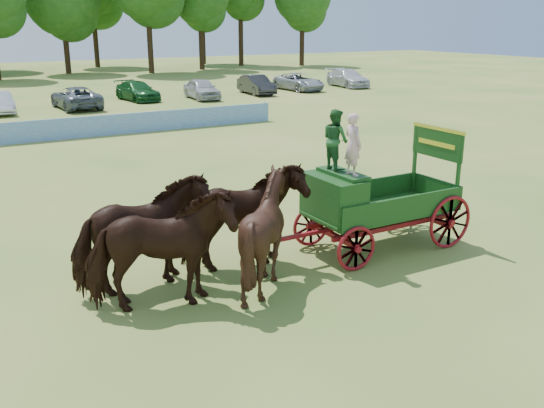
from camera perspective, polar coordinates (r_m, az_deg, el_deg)
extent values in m
plane|color=#A4994A|center=(14.96, -6.33, -5.39)|extent=(160.00, 160.00, 0.00)
imported|color=black|center=(12.28, -10.46, -4.42)|extent=(3.18, 1.98, 2.49)
imported|color=black|center=(13.26, -12.08, -2.89)|extent=(3.07, 1.63, 2.49)
imported|color=black|center=(13.19, -0.62, -2.58)|extent=(2.40, 2.17, 2.50)
imported|color=black|center=(14.11, -2.81, -1.29)|extent=(3.06, 1.61, 2.49)
cube|color=maroon|center=(14.97, 5.72, -2.89)|extent=(0.12, 2.00, 0.12)
cube|color=maroon|center=(16.82, 14.07, -1.09)|extent=(0.12, 2.00, 0.12)
cube|color=maroon|center=(15.42, 11.47, -2.09)|extent=(3.80, 0.10, 0.12)
cube|color=maroon|center=(16.21, 8.92, -1.00)|extent=(3.80, 0.10, 0.12)
cube|color=maroon|center=(14.44, 2.82, -2.95)|extent=(2.80, 0.09, 0.09)
cube|color=#184617|center=(15.73, 10.21, -0.57)|extent=(3.80, 1.80, 0.10)
cube|color=#184617|center=(15.01, 12.42, -0.34)|extent=(3.80, 0.06, 0.55)
cube|color=#184617|center=(16.29, 8.29, 1.24)|extent=(3.80, 0.06, 0.55)
cube|color=#184617|center=(16.88, 15.18, 1.38)|extent=(0.06, 1.80, 0.55)
cube|color=#184617|center=(14.68, 5.82, 0.60)|extent=(0.85, 1.70, 1.05)
cube|color=#184617|center=(14.67, 6.68, 2.87)|extent=(0.55, 1.50, 0.08)
cube|color=#184617|center=(14.52, 4.58, -0.37)|extent=(0.10, 1.60, 0.65)
cube|color=#184617|center=(14.71, 5.13, -1.38)|extent=(0.55, 1.60, 0.06)
cube|color=#184617|center=(16.13, 17.14, 2.89)|extent=(0.08, 0.08, 1.80)
cube|color=#184617|center=(17.23, 13.29, 4.05)|extent=(0.08, 0.08, 1.80)
cube|color=#184617|center=(16.55, 15.31, 5.51)|extent=(0.07, 1.75, 0.75)
cube|color=gold|center=(16.48, 15.42, 6.87)|extent=(0.08, 1.80, 0.09)
cube|color=gold|center=(16.52, 15.21, 5.50)|extent=(0.02, 1.30, 0.12)
torus|color=maroon|center=(14.28, 7.93, -4.19)|extent=(1.09, 0.09, 1.09)
torus|color=maroon|center=(15.72, 3.70, -2.06)|extent=(1.09, 0.09, 1.09)
torus|color=maroon|center=(16.16, 16.41, -1.64)|extent=(1.39, 0.09, 1.39)
torus|color=maroon|center=(17.45, 11.96, 0.05)|extent=(1.39, 0.09, 1.39)
imported|color=beige|center=(14.23, 7.63, 5.58)|extent=(0.35, 0.53, 1.46)
imported|color=#225C29|center=(14.78, 5.98, 6.07)|extent=(0.56, 0.71, 1.47)
cube|color=#2053AE|center=(31.48, -21.56, 6.37)|extent=(26.00, 0.08, 1.05)
imported|color=slate|center=(42.78, -17.97, 9.50)|extent=(2.63, 5.32, 1.45)
imported|color=#144C1E|center=(46.06, -12.55, 10.34)|extent=(2.48, 4.92, 1.37)
imported|color=#B2B2B7|center=(46.08, -6.63, 10.72)|extent=(2.11, 4.56, 1.51)
imported|color=#262628|center=(48.87, -1.49, 11.16)|extent=(1.94, 4.64, 1.49)
imported|color=#999EA5|center=(51.69, 2.54, 11.42)|extent=(2.59, 5.19, 1.41)
imported|color=silver|center=(54.90, 7.13, 11.68)|extent=(2.65, 5.37, 1.50)
cylinder|color=#382314|center=(71.82, -18.74, 13.29)|extent=(0.60, 0.60, 4.35)
cylinder|color=#382314|center=(70.14, -11.39, 14.26)|extent=(0.60, 0.60, 5.57)
cylinder|color=#382314|center=(74.30, -6.65, 14.27)|extent=(0.60, 0.60, 4.69)
cylinder|color=#382314|center=(80.28, -2.94, 14.88)|extent=(0.60, 0.60, 5.63)
cylinder|color=#382314|center=(80.63, 2.83, 14.56)|extent=(0.60, 0.60, 4.70)
cylinder|color=#382314|center=(80.90, -16.23, 14.12)|extent=(0.60, 0.60, 5.19)
cylinder|color=#382314|center=(83.94, -6.50, 15.00)|extent=(0.60, 0.60, 5.96)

